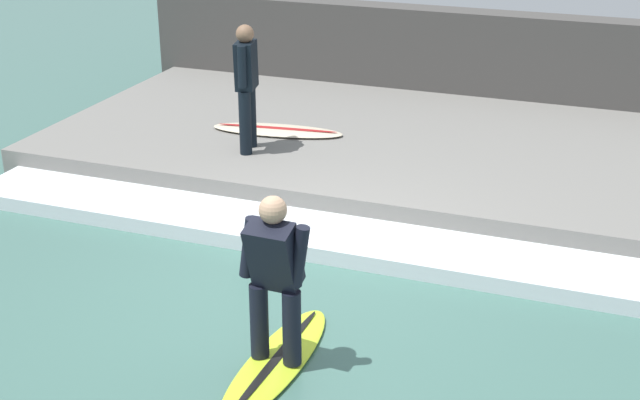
{
  "coord_description": "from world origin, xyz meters",
  "views": [
    {
      "loc": [
        -7.05,
        -2.8,
        4.1
      ],
      "look_at": [
        0.49,
        0.0,
        0.7
      ],
      "focal_mm": 50.0,
      "sensor_mm": 36.0,
      "label": 1
    }
  ],
  "objects_px": {
    "surfboard_riding": "(276,362)",
    "surfer_waiting_near": "(246,81)",
    "surfboard_waiting_near": "(277,130)",
    "surfer_riding": "(274,272)"
  },
  "relations": [
    {
      "from": "surfboard_riding",
      "to": "surfer_waiting_near",
      "type": "distance_m",
      "value": 4.46
    },
    {
      "from": "surfer_waiting_near",
      "to": "surfboard_waiting_near",
      "type": "distance_m",
      "value": 1.14
    },
    {
      "from": "surfer_waiting_near",
      "to": "surfboard_waiting_near",
      "type": "bearing_deg",
      "value": -5.29
    },
    {
      "from": "surfboard_waiting_near",
      "to": "surfer_waiting_near",
      "type": "bearing_deg",
      "value": 174.71
    },
    {
      "from": "surfer_riding",
      "to": "surfer_waiting_near",
      "type": "height_order",
      "value": "surfer_waiting_near"
    },
    {
      "from": "surfboard_riding",
      "to": "surfboard_waiting_near",
      "type": "height_order",
      "value": "surfboard_waiting_near"
    },
    {
      "from": "surfboard_riding",
      "to": "surfer_riding",
      "type": "relative_size",
      "value": 1.27
    },
    {
      "from": "surfboard_riding",
      "to": "surfer_riding",
      "type": "xyz_separation_m",
      "value": [
        -0.0,
        -0.0,
        0.83
      ]
    },
    {
      "from": "surfboard_riding",
      "to": "surfer_riding",
      "type": "distance_m",
      "value": 0.83
    },
    {
      "from": "surfboard_riding",
      "to": "surfer_waiting_near",
      "type": "relative_size",
      "value": 1.17
    }
  ]
}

